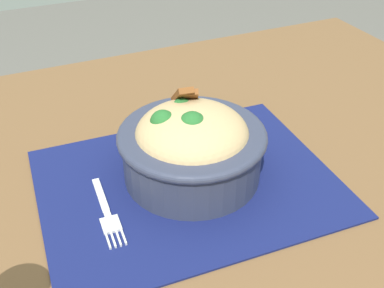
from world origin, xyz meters
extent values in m
cube|color=brown|center=(0.00, 0.00, 0.68)|extent=(1.16, 0.86, 0.04)
cylinder|color=brown|center=(-0.52, -0.37, 0.33)|extent=(0.04, 0.04, 0.66)
cube|color=#11194C|center=(0.00, 0.00, 0.70)|extent=(0.39, 0.31, 0.00)
cylinder|color=#2D3347|center=(-0.01, -0.01, 0.74)|extent=(0.18, 0.18, 0.07)
torus|color=#2D3347|center=(-0.01, -0.01, 0.77)|extent=(0.19, 0.19, 0.01)
ellipsoid|color=tan|center=(-0.01, -0.01, 0.77)|extent=(0.21, 0.21, 0.07)
sphere|color=#225E27|center=(-0.01, -0.05, 0.79)|extent=(0.03, 0.03, 0.03)
sphere|color=#225E27|center=(0.02, -0.02, 0.79)|extent=(0.03, 0.03, 0.03)
sphere|color=#225E27|center=(-0.01, 0.00, 0.79)|extent=(0.04, 0.04, 0.04)
cylinder|color=orange|center=(0.00, 0.00, 0.79)|extent=(0.04, 0.01, 0.01)
cube|color=brown|center=(-0.03, -0.06, 0.80)|extent=(0.03, 0.04, 0.04)
cube|color=brown|center=(-0.02, -0.06, 0.80)|extent=(0.03, 0.05, 0.04)
cube|color=silver|center=(0.11, -0.02, 0.71)|extent=(0.01, 0.06, 0.00)
cube|color=silver|center=(0.11, 0.02, 0.71)|extent=(0.01, 0.01, 0.00)
cube|color=silver|center=(0.12, 0.04, 0.71)|extent=(0.02, 0.03, 0.00)
cube|color=silver|center=(0.13, 0.06, 0.71)|extent=(0.00, 0.02, 0.00)
cube|color=silver|center=(0.12, 0.06, 0.71)|extent=(0.00, 0.02, 0.00)
cube|color=silver|center=(0.11, 0.06, 0.71)|extent=(0.00, 0.02, 0.00)
cube|color=silver|center=(0.11, 0.06, 0.71)|extent=(0.00, 0.02, 0.00)
camera|label=1|loc=(0.19, 0.44, 1.10)|focal=44.14mm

